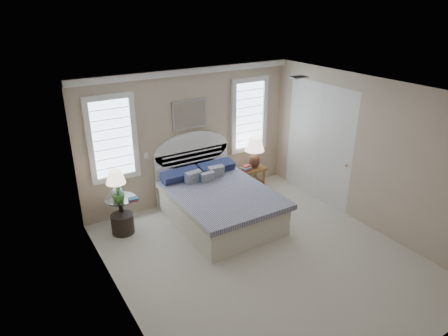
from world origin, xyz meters
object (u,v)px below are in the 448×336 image
lamp_left (116,182)px  lamp_right (255,150)px  side_table_left (121,210)px  nightstand_right (252,173)px  bed (217,201)px  floor_pot (123,224)px

lamp_left → lamp_right: 3.03m
side_table_left → lamp_right: 3.03m
side_table_left → nightstand_right: (2.95, 0.10, -0.00)m
side_table_left → lamp_left: lamp_left is taller
bed → lamp_left: (-1.69, 0.56, 0.58)m
bed → nightstand_right: bearing=28.0°
nightstand_right → lamp_right: (0.03, -0.02, 0.55)m
nightstand_right → lamp_right: 0.55m
lamp_left → lamp_right: (3.02, 0.12, -0.03)m
bed → lamp_left: size_ratio=4.14×
lamp_left → lamp_right: bearing=2.2°
bed → lamp_left: 1.88m
side_table_left → floor_pot: 0.24m
nightstand_right → lamp_right: size_ratio=0.79×
floor_pot → nightstand_right: bearing=4.3°
lamp_right → side_table_left: bearing=-178.4°
floor_pot → lamp_right: lamp_right is taller
side_table_left → lamp_right: (2.98, 0.08, 0.55)m
bed → nightstand_right: bed is taller
floor_pot → lamp_left: bearing=95.1°
side_table_left → lamp_left: (-0.04, -0.03, 0.58)m
bed → floor_pot: 1.76m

